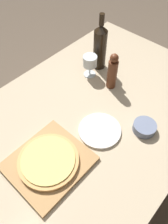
% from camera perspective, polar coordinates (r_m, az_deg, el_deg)
% --- Properties ---
extents(ground_plane, '(12.00, 12.00, 0.00)m').
position_cam_1_polar(ground_plane, '(1.75, 0.81, -15.38)').
color(ground_plane, brown).
extents(dining_table, '(1.00, 1.56, 0.72)m').
position_cam_1_polar(dining_table, '(1.19, 1.16, -3.11)').
color(dining_table, tan).
rests_on(dining_table, ground_plane).
extents(cutting_board, '(0.30, 0.33, 0.02)m').
position_cam_1_polar(cutting_board, '(0.99, -9.16, -12.89)').
color(cutting_board, '#A87A47').
rests_on(cutting_board, dining_table).
extents(pizza, '(0.26, 0.26, 0.02)m').
position_cam_1_polar(pizza, '(0.97, -9.31, -12.36)').
color(pizza, tan).
rests_on(pizza, cutting_board).
extents(wine_bottle, '(0.08, 0.08, 0.34)m').
position_cam_1_polar(wine_bottle, '(1.31, 4.20, 16.69)').
color(wine_bottle, black).
rests_on(wine_bottle, dining_table).
extents(pepper_mill, '(0.05, 0.05, 0.22)m').
position_cam_1_polar(pepper_mill, '(1.20, 7.43, 10.33)').
color(pepper_mill, '#5B2D19').
rests_on(pepper_mill, dining_table).
extents(wine_glass, '(0.08, 0.08, 0.13)m').
position_cam_1_polar(wine_glass, '(1.27, 1.56, 12.94)').
color(wine_glass, silver).
rests_on(wine_glass, dining_table).
extents(small_bowl, '(0.11, 0.11, 0.04)m').
position_cam_1_polar(small_bowl, '(1.09, 15.50, -3.85)').
color(small_bowl, slate).
rests_on(small_bowl, dining_table).
extents(dinner_plate, '(0.21, 0.21, 0.01)m').
position_cam_1_polar(dinner_plate, '(1.06, 4.13, -4.78)').
color(dinner_plate, silver).
rests_on(dinner_plate, dining_table).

